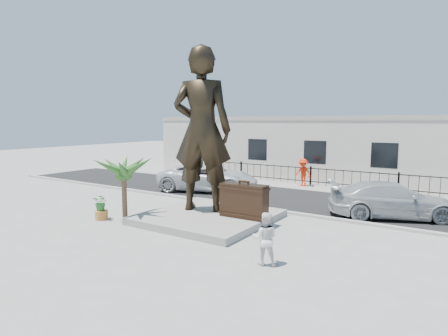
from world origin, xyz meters
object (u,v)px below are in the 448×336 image
at_px(suitcase, 244,201).
at_px(tourist, 265,239).
at_px(statue, 202,130).
at_px(car_white, 208,177).

height_order(suitcase, tourist, suitcase).
bearing_deg(tourist, statue, -57.62).
xyz_separation_m(statue, suitcase, (2.27, -0.15, -2.92)).
bearing_deg(suitcase, statue, 175.04).
xyz_separation_m(statue, tourist, (5.06, -3.67, -3.13)).
relative_size(statue, tourist, 4.49).
bearing_deg(tourist, suitcase, -73.23).
bearing_deg(car_white, suitcase, -151.17).
height_order(suitcase, car_white, suitcase).
bearing_deg(car_white, statue, -164.50).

